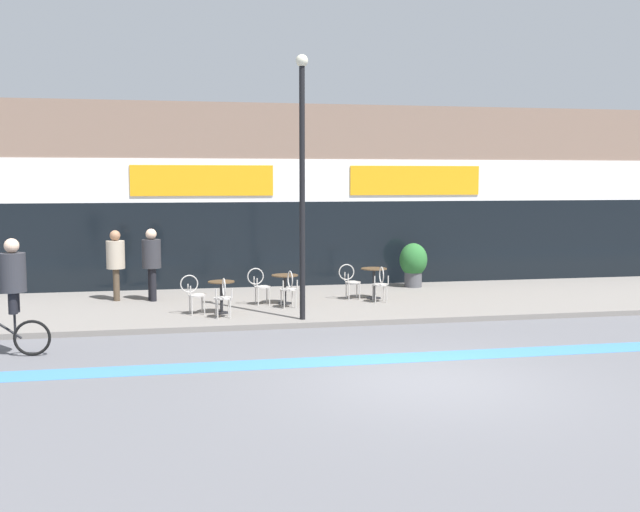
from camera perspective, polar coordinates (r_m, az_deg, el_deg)
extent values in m
plane|color=#5B5B60|center=(12.01, 8.21, -9.44)|extent=(120.00, 120.00, 0.00)
cube|color=slate|center=(18.84, 0.90, -3.59)|extent=(40.00, 5.50, 0.12)
cube|color=#7F6656|center=(23.25, -1.53, 4.59)|extent=(40.00, 4.00, 5.27)
cube|color=black|center=(21.38, -0.64, 0.95)|extent=(38.80, 0.10, 2.40)
cube|color=white|center=(21.32, -0.66, 5.78)|extent=(39.20, 0.14, 1.20)
cube|color=orange|center=(20.92, -8.94, 5.70)|extent=(3.89, 0.08, 0.84)
cube|color=orange|center=(22.02, 7.27, 5.73)|extent=(3.89, 0.08, 0.84)
cube|color=#3D7AB7|center=(13.44, 6.00, -7.73)|extent=(36.00, 0.70, 0.01)
cylinder|color=black|center=(17.21, -7.50, -4.30)|extent=(0.33, 0.33, 0.02)
cylinder|color=black|center=(17.15, -7.52, -3.18)|extent=(0.07, 0.07, 0.71)
cylinder|color=#4C3823|center=(17.10, -7.53, -1.96)|extent=(0.60, 0.60, 0.02)
cylinder|color=black|center=(18.35, -2.69, -3.62)|extent=(0.36, 0.36, 0.02)
cylinder|color=black|center=(18.30, -2.69, -2.59)|extent=(0.07, 0.07, 0.69)
cylinder|color=#4C3823|center=(18.25, -2.70, -1.48)|extent=(0.65, 0.65, 0.02)
cylinder|color=black|center=(19.19, 4.12, -3.21)|extent=(0.36, 0.36, 0.02)
cylinder|color=black|center=(19.14, 4.13, -2.13)|extent=(0.07, 0.07, 0.75)
cylinder|color=#4C3823|center=(19.09, 4.13, -0.97)|extent=(0.66, 0.66, 0.02)
cylinder|color=#B7B2AD|center=(16.60, -7.40, -3.20)|extent=(0.43, 0.43, 0.03)
cylinder|color=#B7B2AD|center=(16.75, -7.93, -3.90)|extent=(0.03, 0.03, 0.42)
cylinder|color=#B7B2AD|center=(16.79, -6.98, -3.87)|extent=(0.03, 0.03, 0.42)
cylinder|color=#B7B2AD|center=(16.48, -7.81, -4.06)|extent=(0.03, 0.03, 0.42)
cylinder|color=#B7B2AD|center=(16.52, -6.84, -4.03)|extent=(0.03, 0.03, 0.42)
torus|color=#B7B2AD|center=(16.39, -7.33, -2.38)|extent=(0.06, 0.41, 0.41)
cylinder|color=#B7B2AD|center=(16.39, -7.92, -2.87)|extent=(0.03, 0.03, 0.23)
cylinder|color=#B7B2AD|center=(16.43, -6.74, -2.83)|extent=(0.03, 0.03, 0.23)
cylinder|color=#B7B2AD|center=(17.12, -9.36, -2.95)|extent=(0.45, 0.45, 0.03)
cylinder|color=#B7B2AD|center=(17.31, -8.97, -3.60)|extent=(0.03, 0.03, 0.42)
cylinder|color=#B7B2AD|center=(17.04, -8.80, -3.75)|extent=(0.03, 0.03, 0.42)
cylinder|color=#B7B2AD|center=(17.26, -9.89, -3.64)|extent=(0.03, 0.03, 0.42)
cylinder|color=#B7B2AD|center=(16.99, -9.73, -3.79)|extent=(0.03, 0.03, 0.42)
torus|color=#B7B2AD|center=(17.05, -9.94, -2.10)|extent=(0.41, 0.09, 0.41)
cylinder|color=#B7B2AD|center=(17.23, -10.03, -2.47)|extent=(0.03, 0.03, 0.23)
cylinder|color=#B7B2AD|center=(16.90, -9.83, -2.63)|extent=(0.03, 0.03, 0.23)
cylinder|color=#B7B2AD|center=(17.75, -2.43, -2.56)|extent=(0.45, 0.45, 0.03)
cylinder|color=#B7B2AD|center=(17.88, -2.99, -3.23)|extent=(0.03, 0.03, 0.42)
cylinder|color=#B7B2AD|center=(17.96, -2.12, -3.19)|extent=(0.03, 0.03, 0.42)
cylinder|color=#B7B2AD|center=(17.62, -2.75, -3.37)|extent=(0.03, 0.03, 0.42)
cylinder|color=#B7B2AD|center=(17.69, -1.87, -3.33)|extent=(0.03, 0.03, 0.42)
torus|color=#B7B2AD|center=(17.55, -2.29, -1.79)|extent=(0.08, 0.41, 0.41)
cylinder|color=#B7B2AD|center=(17.53, -2.82, -2.25)|extent=(0.03, 0.03, 0.23)
cylinder|color=#B7B2AD|center=(17.62, -1.75, -2.20)|extent=(0.03, 0.03, 0.23)
cylinder|color=#B7B2AD|center=(18.22, -4.41, -2.35)|extent=(0.44, 0.44, 0.03)
cylinder|color=#B7B2AD|center=(18.42, -4.07, -2.97)|extent=(0.03, 0.03, 0.42)
cylinder|color=#B7B2AD|center=(18.15, -3.87, -3.10)|extent=(0.03, 0.03, 0.42)
cylinder|color=#B7B2AD|center=(18.36, -4.92, -3.01)|extent=(0.03, 0.03, 0.42)
cylinder|color=#B7B2AD|center=(18.09, -4.74, -3.14)|extent=(0.03, 0.03, 0.42)
torus|color=#B7B2AD|center=(18.15, -4.94, -1.56)|extent=(0.41, 0.07, 0.41)
cylinder|color=#B7B2AD|center=(18.33, -5.05, -1.91)|extent=(0.03, 0.03, 0.23)
cylinder|color=#B7B2AD|center=(18.00, -4.82, -2.05)|extent=(0.03, 0.03, 0.23)
cylinder|color=#B7B2AD|center=(18.60, 4.57, -2.18)|extent=(0.41, 0.41, 0.03)
cylinder|color=#B7B2AD|center=(18.74, 4.04, -2.82)|extent=(0.03, 0.03, 0.42)
cylinder|color=#B7B2AD|center=(18.80, 4.87, -2.79)|extent=(0.03, 0.03, 0.42)
cylinder|color=#B7B2AD|center=(18.47, 4.25, -2.95)|extent=(0.03, 0.03, 0.42)
cylinder|color=#B7B2AD|center=(18.54, 5.09, -2.92)|extent=(0.03, 0.03, 0.42)
torus|color=#B7B2AD|center=(18.40, 4.71, -1.45)|extent=(0.04, 0.41, 0.41)
cylinder|color=#B7B2AD|center=(18.38, 4.19, -1.88)|extent=(0.03, 0.03, 0.23)
cylinder|color=#B7B2AD|center=(18.47, 5.22, -1.85)|extent=(0.03, 0.03, 0.23)
cylinder|color=#B7B2AD|center=(18.99, 2.52, -2.01)|extent=(0.41, 0.41, 0.03)
cylinder|color=#B7B2AD|center=(19.19, 2.82, -2.60)|extent=(0.03, 0.03, 0.42)
cylinder|color=#B7B2AD|center=(18.93, 3.04, -2.72)|extent=(0.03, 0.03, 0.42)
cylinder|color=#B7B2AD|center=(19.12, 2.01, -2.63)|extent=(0.03, 0.03, 0.42)
cylinder|color=#B7B2AD|center=(18.86, 2.22, -2.75)|extent=(0.03, 0.03, 0.42)
torus|color=#B7B2AD|center=(18.92, 2.03, -1.23)|extent=(0.41, 0.03, 0.41)
cylinder|color=#B7B2AD|center=(19.10, 1.90, -1.57)|extent=(0.03, 0.03, 0.23)
cylinder|color=#B7B2AD|center=(18.77, 2.15, -1.71)|extent=(0.03, 0.03, 0.23)
cylinder|color=#4C4C51|center=(21.32, 7.11, -1.76)|extent=(0.49, 0.49, 0.44)
ellipsoid|color=#28662D|center=(21.25, 7.13, -0.28)|extent=(0.78, 0.78, 0.94)
cylinder|color=black|center=(16.06, -1.36, 4.74)|extent=(0.12, 0.12, 5.44)
sphere|color=beige|center=(16.24, -1.39, 14.66)|extent=(0.26, 0.26, 0.26)
torus|color=black|center=(14.43, -21.08, -5.84)|extent=(0.66, 0.07, 0.65)
cylinder|color=black|center=(14.44, -22.22, -4.95)|extent=(0.04, 0.04, 0.46)
cylinder|color=black|center=(14.29, -22.37, -3.36)|extent=(0.16, 0.16, 0.38)
cylinder|color=black|center=(14.46, -22.21, -3.25)|extent=(0.16, 0.16, 0.38)
cylinder|color=#2D2D33|center=(14.30, -22.37, -1.17)|extent=(0.47, 0.47, 0.69)
sphere|color=beige|center=(14.26, -22.45, 0.73)|extent=(0.26, 0.26, 0.26)
cylinder|color=black|center=(19.12, -12.60, -2.16)|extent=(0.20, 0.20, 0.82)
cylinder|color=black|center=(19.29, -12.73, -2.09)|extent=(0.20, 0.20, 0.82)
cylinder|color=#2D2D33|center=(19.11, -12.72, 0.16)|extent=(0.57, 0.57, 0.72)
sphere|color=beige|center=(19.07, -12.75, 1.64)|extent=(0.27, 0.27, 0.27)
cylinder|color=#4C3D2D|center=(19.39, -15.25, -2.14)|extent=(0.17, 0.17, 0.81)
cylinder|color=#4C3D2D|center=(19.57, -15.26, -2.07)|extent=(0.17, 0.17, 0.81)
cylinder|color=#B2A38E|center=(19.39, -15.31, 0.10)|extent=(0.49, 0.49, 0.70)
sphere|color=#9E7051|center=(19.35, -15.35, 1.51)|extent=(0.26, 0.26, 0.26)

